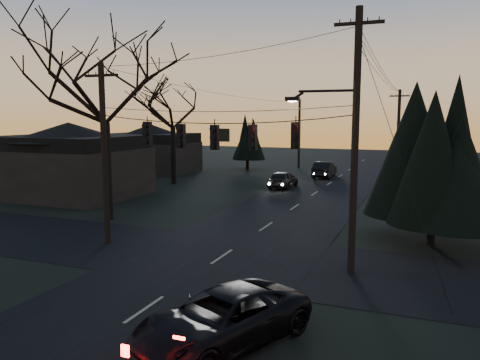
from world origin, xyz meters
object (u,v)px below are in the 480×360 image
at_px(utility_pole_far_r, 396,181).
at_px(sedan_oncoming_a, 283,179).
at_px(utility_pole_left, 108,243).
at_px(evergreen_right, 435,156).
at_px(suv_near, 223,319).
at_px(utility_pole_right, 351,273).
at_px(sedan_oncoming_b, 325,170).
at_px(utility_pole_far_l, 299,168).
at_px(bare_tree_left, 104,83).

xyz_separation_m(utility_pole_far_r, sedan_oncoming_a, (-8.70, -7.95, 0.72)).
relative_size(utility_pole_left, evergreen_right, 1.17).
height_order(utility_pole_far_r, evergreen_right, evergreen_right).
relative_size(utility_pole_left, utility_pole_far_r, 1.00).
bearing_deg(evergreen_right, suv_near, -112.48).
distance_m(utility_pole_right, sedan_oncoming_b, 28.88).
xyz_separation_m(utility_pole_right, suv_near, (-2.30, -7.15, 0.71)).
bearing_deg(evergreen_right, sedan_oncoming_a, 128.44).
xyz_separation_m(utility_pole_far_l, bare_tree_left, (-3.25, -31.58, 7.92)).
bearing_deg(suv_near, sedan_oncoming_b, 121.84).
bearing_deg(utility_pole_far_l, bare_tree_left, -95.88).
distance_m(utility_pole_left, sedan_oncoming_a, 20.26).
height_order(utility_pole_right, evergreen_right, evergreen_right).
height_order(utility_pole_right, utility_pole_far_l, utility_pole_right).
bearing_deg(utility_pole_far_l, evergreen_right, -64.77).
bearing_deg(sedan_oncoming_a, evergreen_right, 130.58).
distance_m(utility_pole_far_r, sedan_oncoming_b, 6.84).
bearing_deg(bare_tree_left, utility_pole_far_l, 84.12).
xyz_separation_m(suv_near, sedan_oncoming_a, (-6.40, 27.20, 0.00)).
height_order(evergreen_right, sedan_oncoming_a, evergreen_right).
height_order(evergreen_right, sedan_oncoming_b, evergreen_right).
distance_m(suv_near, sedan_oncoming_b, 35.50).
relative_size(bare_tree_left, suv_near, 2.21).
bearing_deg(sedan_oncoming_b, evergreen_right, 112.49).
distance_m(bare_tree_left, evergreen_right, 18.07).
bearing_deg(bare_tree_left, evergreen_right, 3.25).
xyz_separation_m(utility_pole_right, evergreen_right, (2.91, 5.43, 4.21)).
height_order(suv_near, sedan_oncoming_a, sedan_oncoming_a).
relative_size(utility_pole_far_l, suv_near, 1.56).
height_order(utility_pole_left, utility_pole_far_l, utility_pole_left).
distance_m(utility_pole_right, sedan_oncoming_a, 21.87).
xyz_separation_m(utility_pole_right, sedan_oncoming_b, (-6.79, 28.06, 0.78)).
bearing_deg(utility_pole_left, sedan_oncoming_a, 82.05).
height_order(utility_pole_left, sedan_oncoming_a, utility_pole_left).
distance_m(utility_pole_far_r, bare_tree_left, 28.92).
relative_size(utility_pole_right, utility_pole_far_l, 1.25).
bearing_deg(utility_pole_far_r, sedan_oncoming_a, -137.57).
bearing_deg(sedan_oncoming_a, sedan_oncoming_b, -101.25).
distance_m(utility_pole_left, suv_near, 11.67).
relative_size(bare_tree_left, sedan_oncoming_b, 2.38).
distance_m(utility_pole_right, evergreen_right, 7.46).
xyz_separation_m(utility_pole_left, suv_near, (9.20, -7.15, 0.71)).
bearing_deg(suv_near, utility_pole_left, 166.71).
bearing_deg(suv_near, evergreen_right, 92.08).
height_order(utility_pole_far_r, sedan_oncoming_b, utility_pole_far_r).
height_order(utility_pole_far_r, bare_tree_left, bare_tree_left).
relative_size(utility_pole_far_l, sedan_oncoming_a, 1.90).
height_order(utility_pole_left, suv_near, utility_pole_left).
bearing_deg(utility_pole_far_l, utility_pole_left, -90.00).
relative_size(utility_pole_left, suv_near, 1.65).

